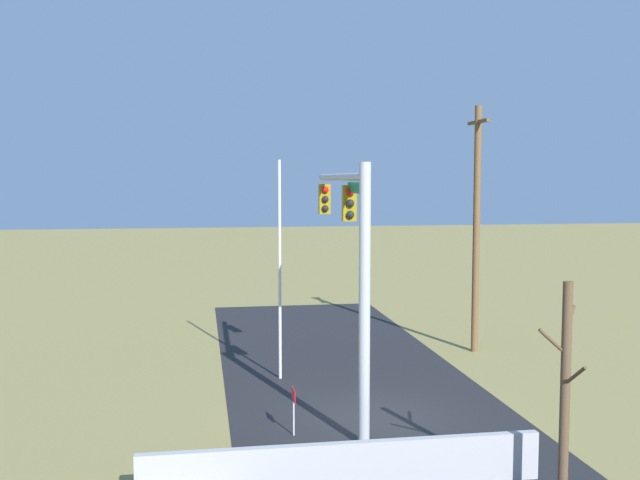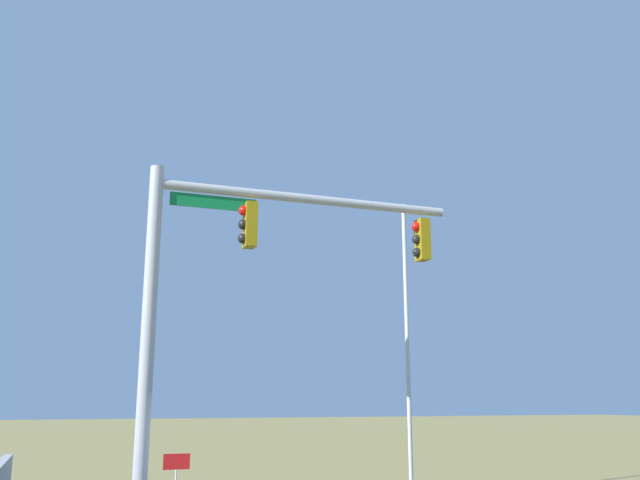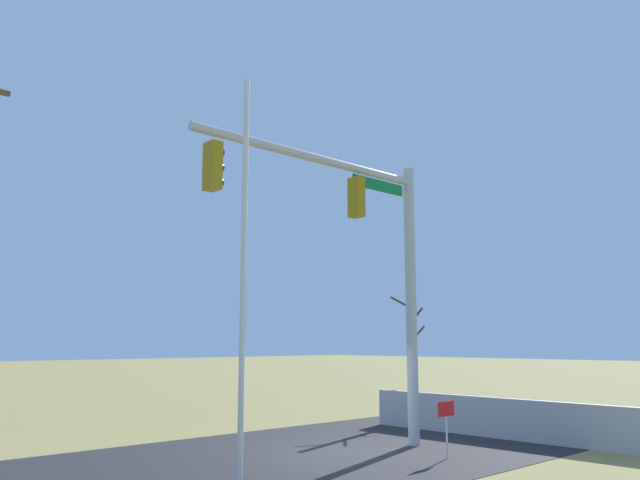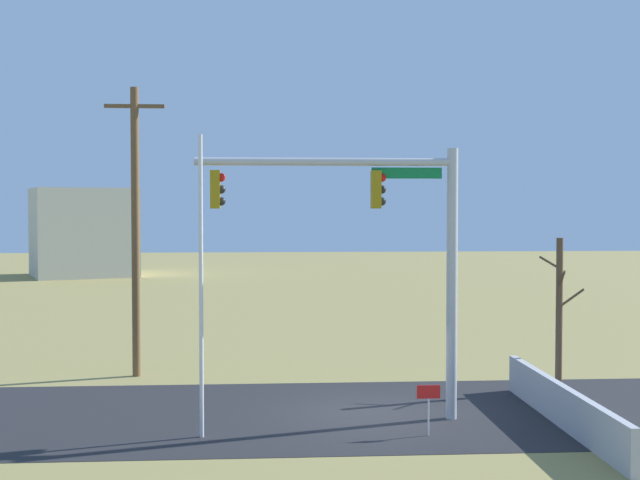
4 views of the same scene
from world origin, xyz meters
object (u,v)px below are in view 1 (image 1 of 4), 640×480
Objects in this scene: bare_tree at (565,392)px; open_sign at (294,401)px; signal_mast at (351,244)px; flagpole at (280,271)px; utility_pole at (476,226)px.

bare_tree reaches higher than open_sign.
signal_mast is 0.97× the size of flagpole.
signal_mast is 0.75× the size of utility_pole.
flagpole is 6.01m from open_sign.
flagpole reaches higher than bare_tree.
signal_mast is at bearing 115.63° from open_sign.
flagpole is at bearing -163.10° from signal_mast.
open_sign is (-4.84, -4.82, -1.42)m from bare_tree.
bare_tree is (10.22, 4.57, -1.25)m from flagpole.
bare_tree is 3.72× the size of open_sign.
signal_mast is at bearing 16.90° from flagpole.
signal_mast is 4.31m from open_sign.
flagpole is 5.86× the size of open_sign.
bare_tree is at bearing 29.47° from signal_mast.
signal_mast reaches higher than open_sign.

